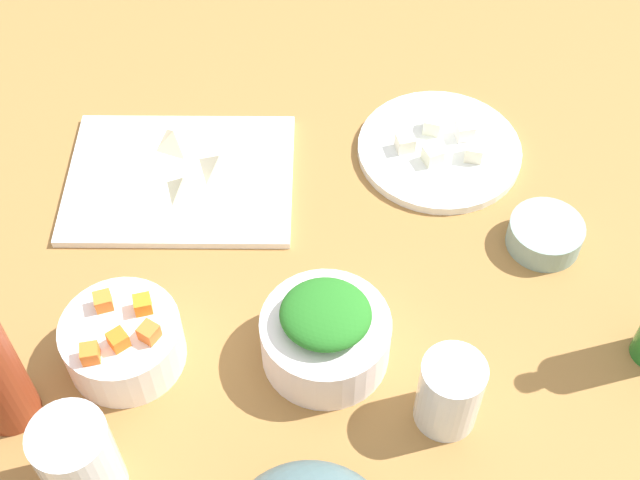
# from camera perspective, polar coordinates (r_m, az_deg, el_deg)

# --- Properties ---
(tabletop) EXTENTS (1.90, 1.90, 0.03)m
(tabletop) POSITION_cam_1_polar(r_m,az_deg,el_deg) (1.03, 0.00, -2.22)
(tabletop) COLOR olive
(tabletop) RESTS_ON ground
(cutting_board) EXTENTS (0.29, 0.23, 0.01)m
(cutting_board) POSITION_cam_1_polar(r_m,az_deg,el_deg) (1.12, -9.12, 3.99)
(cutting_board) COLOR white
(cutting_board) RESTS_ON tabletop
(plate_tofu) EXTENTS (0.21, 0.21, 0.01)m
(plate_tofu) POSITION_cam_1_polar(r_m,az_deg,el_deg) (1.15, 7.80, 5.86)
(plate_tofu) COLOR white
(plate_tofu) RESTS_ON tabletop
(bowl_greens) EXTENTS (0.14, 0.14, 0.06)m
(bowl_greens) POSITION_cam_1_polar(r_m,az_deg,el_deg) (0.93, 0.47, -6.47)
(bowl_greens) COLOR white
(bowl_greens) RESTS_ON tabletop
(bowl_carrots) EXTENTS (0.13, 0.13, 0.06)m
(bowl_carrots) POSITION_cam_1_polar(r_m,az_deg,el_deg) (0.95, -12.73, -6.52)
(bowl_carrots) COLOR white
(bowl_carrots) RESTS_ON tabletop
(bowl_small_side) EXTENTS (0.09, 0.09, 0.03)m
(bowl_small_side) POSITION_cam_1_polar(r_m,az_deg,el_deg) (1.06, 14.51, 0.35)
(bowl_small_side) COLOR #83A399
(bowl_small_side) RESTS_ON tabletop
(drinking_glass_0) EXTENTS (0.07, 0.07, 0.09)m
(drinking_glass_0) POSITION_cam_1_polar(r_m,az_deg,el_deg) (0.89, 8.47, -9.84)
(drinking_glass_0) COLOR white
(drinking_glass_0) RESTS_ON tabletop
(drinking_glass_1) EXTENTS (0.07, 0.07, 0.11)m
(drinking_glass_1) POSITION_cam_1_polar(r_m,az_deg,el_deg) (0.87, -15.49, -13.76)
(drinking_glass_1) COLOR white
(drinking_glass_1) RESTS_ON tabletop
(carrot_cube_0) EXTENTS (0.02, 0.02, 0.02)m
(carrot_cube_0) POSITION_cam_1_polar(r_m,az_deg,el_deg) (0.93, -11.52, -4.14)
(carrot_cube_0) COLOR orange
(carrot_cube_0) RESTS_ON bowl_carrots
(carrot_cube_1) EXTENTS (0.02, 0.02, 0.02)m
(carrot_cube_1) POSITION_cam_1_polar(r_m,az_deg,el_deg) (0.94, -14.00, -3.91)
(carrot_cube_1) COLOR orange
(carrot_cube_1) RESTS_ON bowl_carrots
(carrot_cube_2) EXTENTS (0.03, 0.03, 0.02)m
(carrot_cube_2) POSITION_cam_1_polar(r_m,az_deg,el_deg) (0.91, -11.12, -5.96)
(carrot_cube_2) COLOR orange
(carrot_cube_2) RESTS_ON bowl_carrots
(carrot_cube_3) EXTENTS (0.03, 0.03, 0.02)m
(carrot_cube_3) POSITION_cam_1_polar(r_m,az_deg,el_deg) (0.91, -13.06, -6.38)
(carrot_cube_3) COLOR orange
(carrot_cube_3) RESTS_ON bowl_carrots
(carrot_cube_4) EXTENTS (0.02, 0.02, 0.02)m
(carrot_cube_4) POSITION_cam_1_polar(r_m,az_deg,el_deg) (0.91, -14.82, -7.19)
(carrot_cube_4) COLOR orange
(carrot_cube_4) RESTS_ON bowl_carrots
(chopped_greens_mound) EXTENTS (0.11, 0.10, 0.03)m
(chopped_greens_mound) POSITION_cam_1_polar(r_m,az_deg,el_deg) (0.89, 0.49, -4.86)
(chopped_greens_mound) COLOR #257021
(chopped_greens_mound) RESTS_ON bowl_greens
(tofu_cube_0) EXTENTS (0.03, 0.03, 0.02)m
(tofu_cube_0) POSITION_cam_1_polar(r_m,az_deg,el_deg) (1.15, 7.39, 7.50)
(tofu_cube_0) COLOR silver
(tofu_cube_0) RESTS_ON plate_tofu
(tofu_cube_1) EXTENTS (0.03, 0.03, 0.02)m
(tofu_cube_1) POSITION_cam_1_polar(r_m,az_deg,el_deg) (1.13, 10.05, 5.70)
(tofu_cube_1) COLOR #F1EACB
(tofu_cube_1) RESTS_ON plate_tofu
(tofu_cube_2) EXTENTS (0.03, 0.03, 0.02)m
(tofu_cube_2) POSITION_cam_1_polar(r_m,az_deg,el_deg) (1.12, 7.39, 5.52)
(tofu_cube_2) COLOR white
(tofu_cube_2) RESTS_ON plate_tofu
(tofu_cube_3) EXTENTS (0.03, 0.03, 0.02)m
(tofu_cube_3) POSITION_cam_1_polar(r_m,az_deg,el_deg) (1.13, 5.59, 6.36)
(tofu_cube_3) COLOR white
(tofu_cube_3) RESTS_ON plate_tofu
(tofu_cube_4) EXTENTS (0.02, 0.02, 0.02)m
(tofu_cube_4) POSITION_cam_1_polar(r_m,az_deg,el_deg) (1.15, 9.44, 7.08)
(tofu_cube_4) COLOR silver
(tofu_cube_4) RESTS_ON plate_tofu
(dumpling_0) EXTENTS (0.06, 0.06, 0.03)m
(dumpling_0) POSITION_cam_1_polar(r_m,az_deg,el_deg) (1.09, -8.86, 3.62)
(dumpling_0) COLOR beige
(dumpling_0) RESTS_ON cutting_board
(dumpling_1) EXTENTS (0.05, 0.06, 0.02)m
(dumpling_1) POSITION_cam_1_polar(r_m,az_deg,el_deg) (1.14, -9.50, 6.62)
(dumpling_1) COLOR beige
(dumpling_1) RESTS_ON cutting_board
(dumpling_2) EXTENTS (0.07, 0.07, 0.03)m
(dumpling_2) POSITION_cam_1_polar(r_m,az_deg,el_deg) (1.10, -6.54, 5.04)
(dumpling_2) COLOR beige
(dumpling_2) RESTS_ON cutting_board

